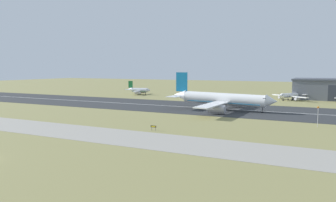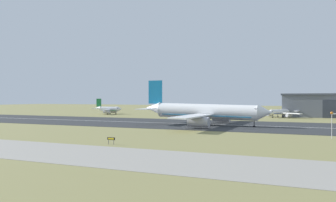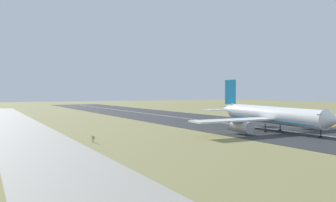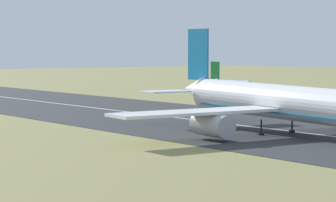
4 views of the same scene
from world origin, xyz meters
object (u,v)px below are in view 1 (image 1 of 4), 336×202
object	(u,v)px
airplane_parked_east	(290,95)
windsock_pole	(317,109)
airplane_landing	(223,99)
airplane_parked_centre	(139,90)
runway_sign	(153,127)

from	to	relation	value
airplane_parked_east	windsock_pole	world-z (taller)	airplane_parked_east
airplane_landing	windsock_pole	bearing A→B (deg)	-34.92
airplane_parked_centre	airplane_parked_east	bearing A→B (deg)	2.71
airplane_landing	windsock_pole	distance (m)	44.37
airplane_landing	airplane_parked_centre	xyz separation A→B (m)	(-72.77, 53.48, -1.64)
windsock_pole	airplane_landing	bearing A→B (deg)	145.08
airplane_parked_east	runway_sign	xyz separation A→B (m)	(-24.63, -109.03, -1.49)
windsock_pole	runway_sign	size ratio (longest dim) A/B	3.58
airplane_parked_centre	runway_sign	xyz separation A→B (m)	(68.43, -104.63, -1.85)
airplane_parked_centre	windsock_pole	bearing A→B (deg)	-35.85
airplane_parked_centre	windsock_pole	xyz separation A→B (m)	(109.15, -78.87, 2.56)
airplane_landing	windsock_pole	xyz separation A→B (m)	(36.38, -25.39, 0.93)
airplane_landing	airplane_parked_east	distance (m)	61.37
windsock_pole	runway_sign	world-z (taller)	windsock_pole
airplane_parked_centre	runway_sign	distance (m)	125.03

